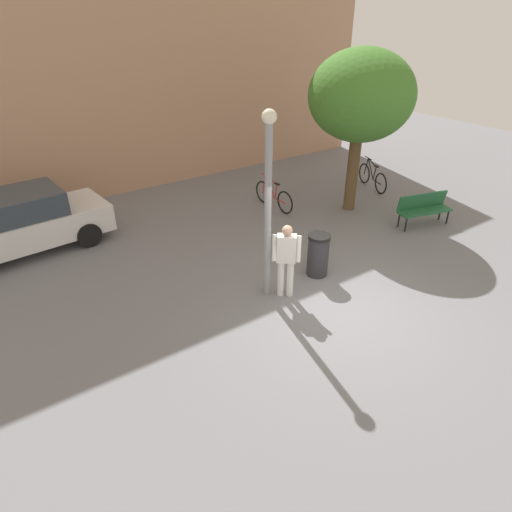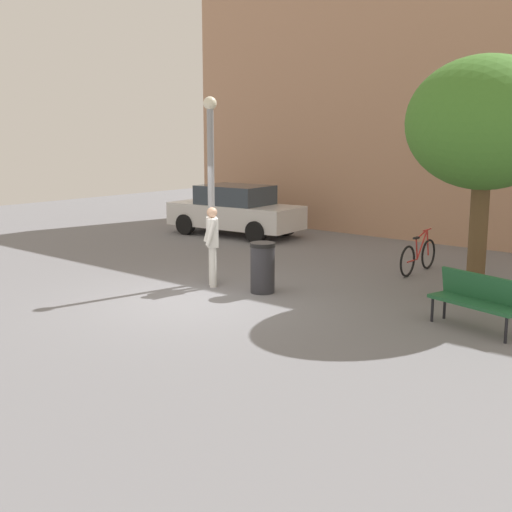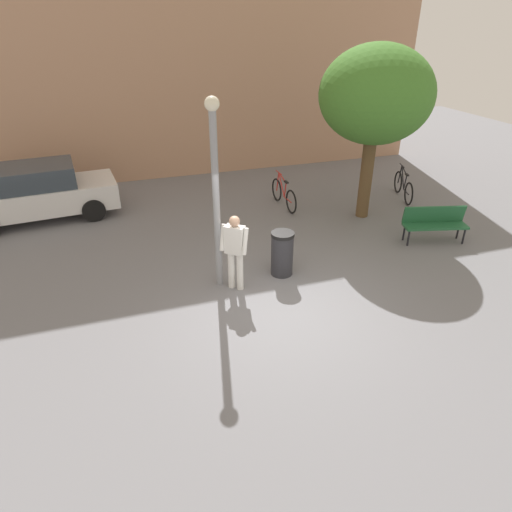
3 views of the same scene
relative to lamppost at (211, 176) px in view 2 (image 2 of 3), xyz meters
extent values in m
plane|color=slate|center=(0.92, -1.34, -2.27)|extent=(36.00, 36.00, 0.00)
cube|color=tan|center=(0.92, 8.65, 2.04)|extent=(17.52, 2.00, 8.63)
cylinder|color=gray|center=(0.00, 0.00, -0.44)|extent=(0.14, 0.14, 3.66)
sphere|color=#F2EACC|center=(0.00, 0.00, 1.50)|extent=(0.28, 0.28, 0.28)
cylinder|color=white|center=(0.36, -0.34, -1.85)|extent=(0.14, 0.14, 0.85)
cylinder|color=white|center=(0.21, -0.21, -1.85)|extent=(0.14, 0.14, 0.85)
cube|color=white|center=(0.29, -0.28, -1.12)|extent=(0.45, 0.43, 0.60)
sphere|color=tan|center=(0.29, -0.28, -0.71)|extent=(0.22, 0.22, 0.22)
cylinder|color=white|center=(0.45, -0.48, -1.09)|extent=(0.22, 0.23, 0.55)
cylinder|color=white|center=(0.07, -0.15, -1.09)|extent=(0.22, 0.23, 0.55)
cube|color=#236038|center=(5.72, 0.26, -1.82)|extent=(1.66, 0.82, 0.06)
cube|color=#236038|center=(5.77, 0.45, -1.57)|extent=(1.58, 0.52, 0.44)
cylinder|color=black|center=(6.38, -0.07, -2.06)|extent=(0.05, 0.05, 0.42)
cylinder|color=black|center=(4.98, 0.29, -2.06)|extent=(0.05, 0.05, 0.42)
cylinder|color=black|center=(5.06, 0.60, -2.06)|extent=(0.05, 0.05, 0.42)
cylinder|color=brown|center=(4.86, 2.37, -1.11)|extent=(0.35, 0.35, 2.34)
ellipsoid|color=#427B2A|center=(4.86, 2.37, 1.09)|extent=(2.95, 2.95, 2.51)
torus|color=black|center=(2.93, 4.29, -1.92)|extent=(0.08, 0.71, 0.71)
torus|color=black|center=(2.97, 3.19, -1.92)|extent=(0.08, 0.71, 0.71)
cylinder|color=red|center=(2.94, 3.93, -1.63)|extent=(0.05, 0.50, 0.64)
cylinder|color=red|center=(2.94, 3.88, -1.40)|extent=(0.06, 0.58, 0.18)
cylinder|color=red|center=(2.95, 3.64, -1.71)|extent=(0.04, 0.14, 0.48)
cylinder|color=red|center=(2.96, 3.44, -1.94)|extent=(0.05, 0.50, 0.04)
cylinder|color=red|center=(2.93, 4.23, -1.63)|extent=(0.04, 0.17, 0.63)
cube|color=black|center=(2.95, 3.59, -1.44)|extent=(0.09, 0.20, 0.04)
cylinder|color=red|center=(2.93, 4.16, -1.32)|extent=(0.05, 0.44, 0.03)
cube|color=silver|center=(-3.96, 5.10, -1.65)|extent=(4.34, 2.09, 0.70)
cube|color=#333D47|center=(-3.96, 5.10, -1.02)|extent=(2.24, 1.75, 0.60)
cylinder|color=black|center=(-2.69, 6.02, -1.95)|extent=(0.66, 0.28, 0.64)
cylinder|color=black|center=(-2.54, 4.43, -1.95)|extent=(0.66, 0.28, 0.64)
cylinder|color=black|center=(-5.38, 5.77, -1.95)|extent=(0.66, 0.28, 0.64)
cylinder|color=black|center=(-5.23, 4.18, -1.95)|extent=(0.66, 0.28, 0.64)
cylinder|color=#2D2D33|center=(1.44, -0.02, -1.80)|extent=(0.49, 0.49, 0.94)
cylinder|color=black|center=(1.44, -0.02, -1.29)|extent=(0.52, 0.52, 0.08)
camera|label=1|loc=(-4.68, -6.40, 3.14)|focal=30.53mm
camera|label=2|loc=(9.82, -10.02, 0.98)|focal=46.56mm
camera|label=3|loc=(-1.85, -8.16, 2.89)|focal=31.42mm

